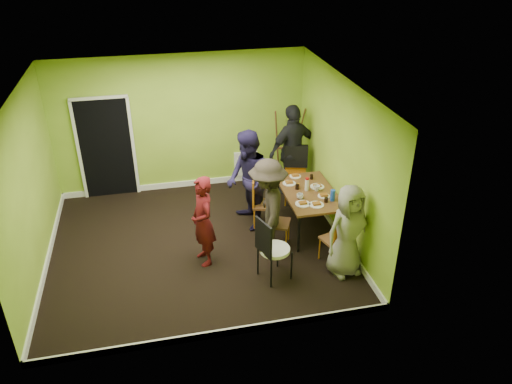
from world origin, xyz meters
TOP-DOWN VIEW (x-y plane):
  - ground at (0.00, 0.00)m, footprint 5.00×5.00m
  - room_walls at (-0.02, 0.04)m, footprint 5.04×4.54m
  - dining_table at (2.03, 0.12)m, footprint 0.90×1.50m
  - chair_left_far at (1.19, 0.39)m, footprint 0.50×0.50m
  - chair_left_near at (1.29, -0.24)m, footprint 0.50×0.50m
  - chair_back_end at (2.12, 1.28)m, footprint 0.57×0.63m
  - chair_front_end at (2.14, -1.02)m, footprint 0.47×0.47m
  - chair_bentwood at (1.01, -1.15)m, footprint 0.55×0.54m
  - easel at (2.17, 2.02)m, footprint 0.66×0.62m
  - plate_near_left at (1.76, 0.50)m, footprint 0.24×0.24m
  - plate_near_right at (1.78, -0.27)m, footprint 0.26×0.26m
  - plate_far_back at (1.95, 0.75)m, footprint 0.22×0.22m
  - plate_far_front at (2.00, -0.35)m, footprint 0.25×0.25m
  - plate_wall_back at (2.22, 0.27)m, footprint 0.25×0.25m
  - plate_wall_front at (2.22, -0.09)m, footprint 0.21×0.21m
  - thermos at (2.00, 0.19)m, footprint 0.07×0.07m
  - blue_bottle at (2.32, -0.26)m, footprint 0.08×0.08m
  - orange_bottle at (1.89, 0.33)m, footprint 0.04×0.04m
  - glass_mid at (1.84, 0.27)m, footprint 0.07×0.07m
  - glass_back at (2.22, 0.59)m, footprint 0.06×0.06m
  - glass_front at (2.19, -0.28)m, footprint 0.07×0.07m
  - cup_a at (1.79, -0.07)m, footprint 0.12×0.12m
  - cup_b at (2.17, 0.13)m, footprint 0.11×0.11m
  - person_standing at (0.06, -0.48)m, footprint 0.49×0.63m
  - person_left_far at (0.99, 0.46)m, footprint 0.84×1.00m
  - person_left_near at (1.13, -0.43)m, footprint 0.87×1.22m
  - person_back_end at (2.11, 1.49)m, footprint 1.20×0.82m
  - person_front_end at (2.21, -1.25)m, footprint 0.84×0.64m

SIDE VIEW (x-z plane):
  - ground at x=0.00m, z-range 0.00..0.00m
  - chair_front_end at x=2.14m, z-range 0.06..0.97m
  - chair_left_near at x=1.29m, z-range 0.06..0.98m
  - chair_left_far at x=1.19m, z-range 0.06..1.04m
  - chair_bentwood at x=1.01m, z-range 0.06..1.14m
  - dining_table at x=2.03m, z-range 0.32..1.07m
  - plate_near_left at x=1.76m, z-range 0.75..0.76m
  - plate_near_right at x=1.78m, z-range 0.75..0.76m
  - plate_far_back at x=1.95m, z-range 0.75..0.76m
  - plate_far_front at x=2.00m, z-range 0.75..0.76m
  - plate_wall_back at x=2.22m, z-range 0.75..0.76m
  - plate_wall_front at x=2.22m, z-range 0.75..0.76m
  - person_standing at x=0.06m, z-range 0.00..1.54m
  - person_front_end at x=2.21m, z-range 0.00..1.55m
  - chair_back_end at x=2.12m, z-range 0.23..1.34m
  - orange_bottle at x=1.89m, z-range 0.75..0.82m
  - glass_front at x=2.19m, z-range 0.75..0.84m
  - glass_back at x=2.22m, z-range 0.75..0.84m
  - cup_a at x=1.79m, z-range 0.75..0.84m
  - glass_mid at x=1.84m, z-range 0.75..0.84m
  - cup_b at x=2.17m, z-range 0.75..0.85m
  - easel at x=2.17m, z-range -0.01..1.64m
  - person_left_near at x=1.13m, z-range 0.00..1.70m
  - blue_bottle at x=2.32m, z-range 0.75..0.95m
  - thermos at x=2.00m, z-range 0.75..0.97m
  - person_left_far at x=0.99m, z-range 0.00..1.84m
  - person_back_end at x=2.11m, z-range 0.00..1.89m
  - room_walls at x=-0.02m, z-range -0.42..2.40m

